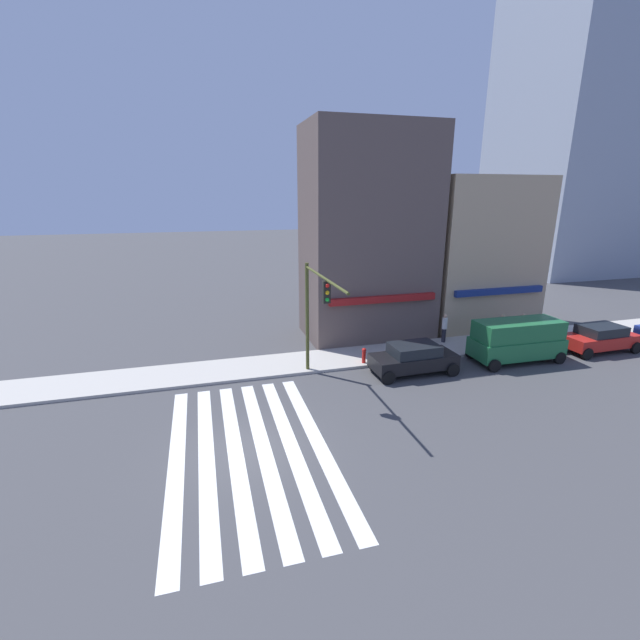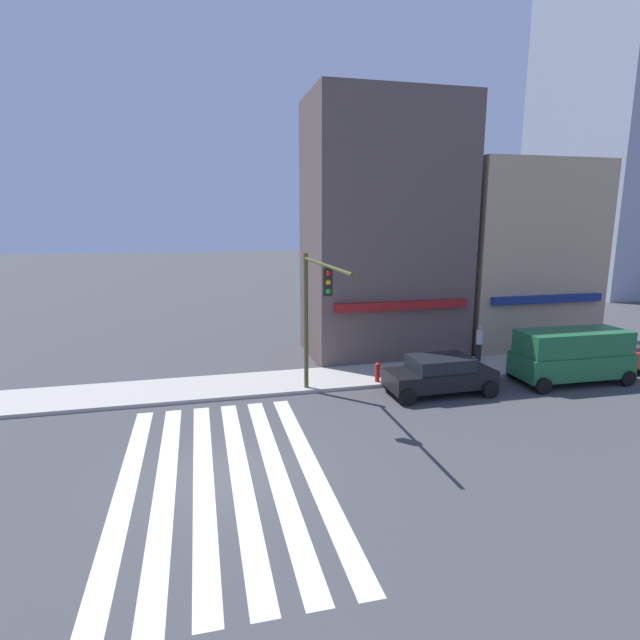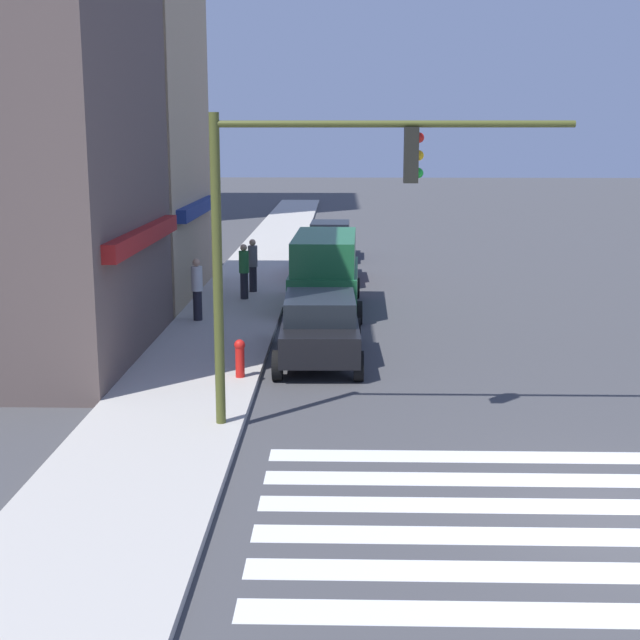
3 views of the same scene
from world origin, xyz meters
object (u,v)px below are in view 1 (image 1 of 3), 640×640
object	(u,v)px
pedestrian_grey_coat	(522,327)
sedan_black	(414,358)
traffic_signal	(315,304)
pedestrian_white_shirt	(444,328)
van_green	(517,339)
sedan_red	(600,338)
fire_hydrant	(364,355)
pedestrian_green_top	(501,328)

from	to	relation	value
pedestrian_grey_coat	sedan_black	bearing A→B (deg)	62.66
traffic_signal	pedestrian_white_shirt	world-z (taller)	traffic_signal
van_green	sedan_red	distance (m)	5.89
pedestrian_white_shirt	fire_hydrant	world-z (taller)	pedestrian_white_shirt
sedan_black	fire_hydrant	size ratio (longest dim) A/B	5.27
sedan_red	pedestrian_white_shirt	size ratio (longest dim) A/B	2.50
sedan_red	pedestrian_grey_coat	distance (m)	4.25
van_green	pedestrian_white_shirt	bearing A→B (deg)	124.21
van_green	sedan_red	size ratio (longest dim) A/B	1.14
pedestrian_white_shirt	pedestrian_green_top	world-z (taller)	same
traffic_signal	van_green	bearing A→B (deg)	-0.49
traffic_signal	fire_hydrant	xyz separation A→B (m)	(3.15, 1.60, -3.44)
sedan_black	pedestrian_grey_coat	xyz separation A→B (m)	(8.69, 2.47, 0.23)
sedan_red	pedestrian_white_shirt	distance (m)	8.95
traffic_signal	pedestrian_white_shirt	distance (m)	10.25
traffic_signal	pedestrian_green_top	world-z (taller)	traffic_signal
pedestrian_white_shirt	pedestrian_green_top	bearing A→B (deg)	-79.65
traffic_signal	fire_hydrant	bearing A→B (deg)	26.98
pedestrian_grey_coat	fire_hydrant	world-z (taller)	pedestrian_grey_coat
sedan_black	pedestrian_grey_coat	distance (m)	9.04
van_green	sedan_red	xyz separation A→B (m)	(5.87, 0.00, -0.44)
pedestrian_white_shirt	sedan_black	bearing A→B (deg)	158.58
traffic_signal	pedestrian_green_top	distance (m)	13.14
pedestrian_grey_coat	pedestrian_white_shirt	bearing A→B (deg)	33.54
van_green	pedestrian_grey_coat	xyz separation A→B (m)	(2.42, 2.47, -0.21)
van_green	fire_hydrant	bearing A→B (deg)	169.75
traffic_signal	pedestrian_white_shirt	xyz separation A→B (m)	(9.17, 3.49, -2.98)
van_green	pedestrian_white_shirt	xyz separation A→B (m)	(-2.33, 3.59, -0.21)
van_green	fire_hydrant	xyz separation A→B (m)	(-8.35, 1.70, -0.67)
traffic_signal	fire_hydrant	size ratio (longest dim) A/B	7.45
van_green	sedan_red	bearing A→B (deg)	1.26
pedestrian_white_shirt	fire_hydrant	xyz separation A→B (m)	(-6.02, -1.89, -0.46)
sedan_black	van_green	world-z (taller)	van_green
sedan_black	fire_hydrant	bearing A→B (deg)	139.45
sedan_black	sedan_red	distance (m)	12.15
sedan_red	fire_hydrant	bearing A→B (deg)	172.29
sedan_black	traffic_signal	bearing A→B (deg)	177.76
traffic_signal	sedan_black	distance (m)	6.12
traffic_signal	fire_hydrant	distance (m)	4.93
pedestrian_grey_coat	pedestrian_white_shirt	size ratio (longest dim) A/B	1.00
fire_hydrant	van_green	bearing A→B (deg)	-11.51
pedestrian_white_shirt	pedestrian_green_top	size ratio (longest dim) A/B	1.00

